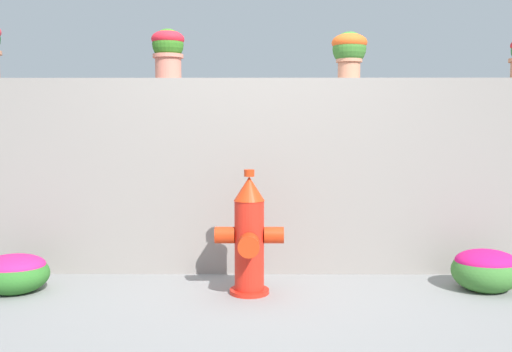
% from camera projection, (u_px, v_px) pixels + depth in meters
% --- Properties ---
extents(ground_plane, '(24.00, 24.00, 0.00)m').
position_uv_depth(ground_plane, '(258.00, 303.00, 3.89)').
color(ground_plane, gray).
extents(stone_wall, '(5.08, 0.33, 1.60)m').
position_uv_depth(stone_wall, '(258.00, 176.00, 4.72)').
color(stone_wall, gray).
rests_on(stone_wall, ground).
extents(potted_plant_1, '(0.27, 0.27, 0.41)m').
position_uv_depth(potted_plant_1, '(168.00, 49.00, 4.59)').
color(potted_plant_1, '#C16B59').
rests_on(potted_plant_1, stone_wall).
extents(potted_plant_2, '(0.29, 0.29, 0.39)m').
position_uv_depth(potted_plant_2, '(349.00, 50.00, 4.65)').
color(potted_plant_2, tan).
rests_on(potted_plant_2, stone_wall).
extents(fire_hydrant, '(0.50, 0.41, 0.91)m').
position_uv_depth(fire_hydrant, '(249.00, 238.00, 4.07)').
color(fire_hydrant, red).
rests_on(fire_hydrant, ground).
extents(flower_bush_left, '(0.50, 0.45, 0.32)m').
position_uv_depth(flower_bush_left, '(486.00, 268.00, 4.18)').
color(flower_bush_left, '#3A742F').
rests_on(flower_bush_left, ground).
extents(flower_bush_right, '(0.51, 0.46, 0.29)m').
position_uv_depth(flower_bush_right, '(14.00, 272.00, 4.14)').
color(flower_bush_right, '#2D6D26').
rests_on(flower_bush_right, ground).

